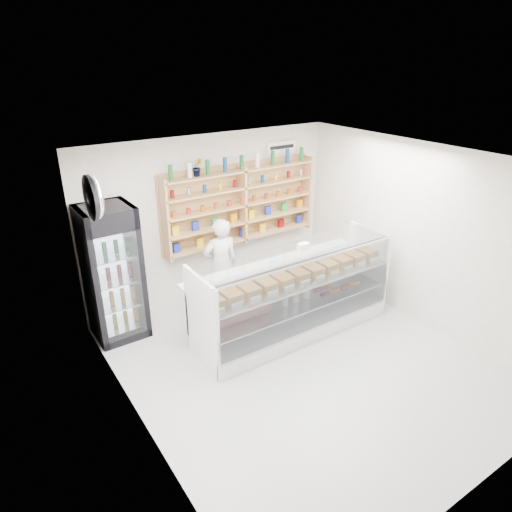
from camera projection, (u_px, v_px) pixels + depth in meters
room at (307, 273)px, 5.77m from camera, size 5.00×5.00×5.00m
display_counter at (292, 309)px, 6.95m from camera, size 3.13×0.94×1.36m
shop_worker at (221, 265)px, 7.39m from camera, size 0.63×0.46×1.59m
drinks_cooler at (113, 273)px, 6.61m from camera, size 0.74×0.72×2.04m
wall_shelving at (242, 205)px, 7.72m from camera, size 2.84×0.28×1.33m
potted_plant at (197, 167)px, 7.01m from camera, size 0.17×0.15×0.29m
security_mirror at (95, 198)px, 5.15m from camera, size 0.15×0.50×0.50m
wall_sign at (281, 147)px, 7.93m from camera, size 0.62×0.03×0.20m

